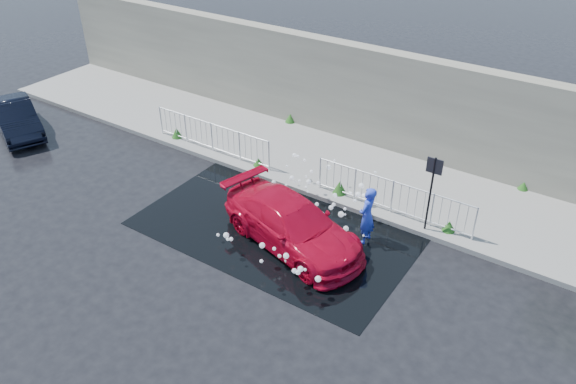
# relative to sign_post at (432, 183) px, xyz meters

# --- Properties ---
(ground) EXTENTS (90.00, 90.00, 0.00)m
(ground) POSITION_rel_sign_post_xyz_m (-4.20, -3.10, -1.72)
(ground) COLOR black
(ground) RESTS_ON ground
(pavement) EXTENTS (30.00, 4.00, 0.15)m
(pavement) POSITION_rel_sign_post_xyz_m (-4.20, 1.90, -1.65)
(pavement) COLOR gray
(pavement) RESTS_ON ground
(curb) EXTENTS (30.00, 0.25, 0.16)m
(curb) POSITION_rel_sign_post_xyz_m (-4.20, -0.10, -1.64)
(curb) COLOR gray
(curb) RESTS_ON ground
(retaining_wall) EXTENTS (30.00, 0.60, 3.50)m
(retaining_wall) POSITION_rel_sign_post_xyz_m (-4.20, 4.10, 0.18)
(retaining_wall) COLOR #6D695C
(retaining_wall) RESTS_ON pavement
(puddle) EXTENTS (8.00, 5.00, 0.01)m
(puddle) POSITION_rel_sign_post_xyz_m (-3.70, -2.10, -1.72)
(puddle) COLOR black
(puddle) RESTS_ON ground
(sign_post) EXTENTS (0.45, 0.06, 2.50)m
(sign_post) POSITION_rel_sign_post_xyz_m (0.00, 0.00, 0.00)
(sign_post) COLOR black
(sign_post) RESTS_ON ground
(railing_left) EXTENTS (5.05, 0.05, 1.10)m
(railing_left) POSITION_rel_sign_post_xyz_m (-8.20, 0.25, -0.99)
(railing_left) COLOR silver
(railing_left) RESTS_ON pavement
(railing_right) EXTENTS (5.05, 0.05, 1.10)m
(railing_right) POSITION_rel_sign_post_xyz_m (-1.20, 0.25, -0.99)
(railing_right) COLOR silver
(railing_right) RESTS_ON pavement
(weeds) EXTENTS (12.17, 3.93, 0.45)m
(weeds) POSITION_rel_sign_post_xyz_m (-4.53, 1.27, -1.39)
(weeds) COLOR #144D19
(weeds) RESTS_ON pavement
(water_spray) EXTENTS (3.64, 5.34, 1.00)m
(water_spray) POSITION_rel_sign_post_xyz_m (-2.75, -1.72, -1.09)
(water_spray) COLOR white
(water_spray) RESTS_ON ground
(red_car) EXTENTS (4.95, 3.02, 1.34)m
(red_car) POSITION_rel_sign_post_xyz_m (-2.91, -2.55, -1.05)
(red_car) COLOR #B20721
(red_car) RESTS_ON ground
(dark_car) EXTENTS (4.09, 2.77, 1.28)m
(dark_car) POSITION_rel_sign_post_xyz_m (-15.59, -2.60, -1.09)
(dark_car) COLOR black
(dark_car) RESTS_ON ground
(person) EXTENTS (0.43, 0.65, 1.76)m
(person) POSITION_rel_sign_post_xyz_m (-1.26, -1.30, -0.84)
(person) COLOR blue
(person) RESTS_ON ground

